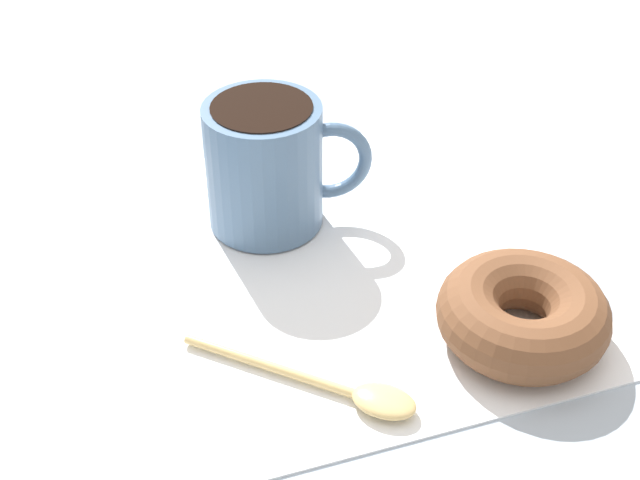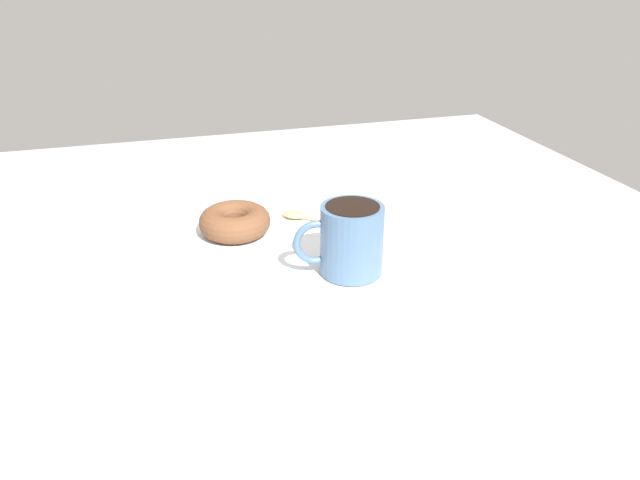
% 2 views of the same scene
% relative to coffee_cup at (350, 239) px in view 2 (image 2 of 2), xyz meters
% --- Properties ---
extents(ground_plane, '(1.20, 1.20, 0.02)m').
position_rel_coffee_cup_xyz_m(ground_plane, '(-0.05, 0.06, -0.06)').
color(ground_plane, '#99A8B7').
extents(napkin, '(0.32, 0.32, 0.00)m').
position_rel_coffee_cup_xyz_m(napkin, '(-0.02, 0.06, -0.05)').
color(napkin, white).
rests_on(napkin, ground_plane).
extents(coffee_cup, '(0.11, 0.08, 0.09)m').
position_rel_coffee_cup_xyz_m(coffee_cup, '(0.00, 0.00, 0.00)').
color(coffee_cup, slate).
rests_on(coffee_cup, napkin).
extents(donut, '(0.10, 0.10, 0.04)m').
position_rel_coffee_cup_xyz_m(donut, '(-0.12, 0.15, -0.03)').
color(donut, brown).
rests_on(donut, napkin).
extents(spoon, '(0.12, 0.10, 0.01)m').
position_rel_coffee_cup_xyz_m(spoon, '(-0.01, 0.17, -0.04)').
color(spoon, '#D8B772').
rests_on(spoon, napkin).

